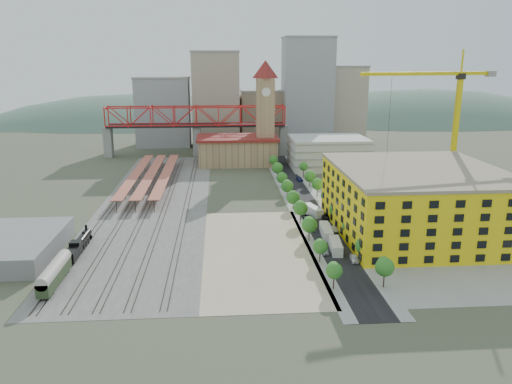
{
  "coord_description": "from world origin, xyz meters",
  "views": [
    {
      "loc": [
        -13.43,
        -152.09,
        47.69
      ],
      "look_at": [
        -2.9,
        -9.59,
        10.0
      ],
      "focal_mm": 35.0,
      "sensor_mm": 36.0,
      "label": 1
    }
  ],
  "objects": [
    {
      "name": "dirt_lot",
      "position": [
        -4.0,
        -31.5,
        0.03
      ],
      "size": [
        28.0,
        67.0,
        0.06
      ],
      "primitive_type": "cube",
      "color": "tan",
      "rests_on": "ground"
    },
    {
      "name": "car_0",
      "position": [
        13.0,
        -35.01,
        0.65
      ],
      "size": [
        2.04,
        3.99,
        1.3
      ],
      "primitive_type": "imported",
      "rotation": [
        0.0,
        0.0,
        -0.14
      ],
      "color": "#B8B8B8",
      "rests_on": "ground"
    },
    {
      "name": "site_trailer_a",
      "position": [
        16.0,
        -33.07,
        1.35
      ],
      "size": [
        3.63,
        10.11,
        2.71
      ],
      "primitive_type": "cube",
      "rotation": [
        0.0,
        0.0,
        -0.11
      ],
      "color": "silver",
      "rests_on": "ground"
    },
    {
      "name": "platform_canopies",
      "position": [
        -41.0,
        45.0,
        3.99
      ],
      "size": [
        16.0,
        80.0,
        4.12
      ],
      "color": "#B85C46",
      "rests_on": "ground"
    },
    {
      "name": "locomotive",
      "position": [
        -50.0,
        -28.4,
        1.86
      ],
      "size": [
        2.58,
        19.9,
        4.97
      ],
      "color": "black",
      "rests_on": "ground"
    },
    {
      "name": "truss_bridge",
      "position": [
        -25.0,
        105.0,
        18.86
      ],
      "size": [
        94.0,
        9.6,
        25.6
      ],
      "color": "gray",
      "rests_on": "ground"
    },
    {
      "name": "car_5",
      "position": [
        19.0,
        -17.89,
        0.69
      ],
      "size": [
        1.87,
        4.32,
        1.38
      ],
      "primitive_type": "imported",
      "rotation": [
        0.0,
        0.0,
        0.1
      ],
      "color": "#A0A1A5",
      "rests_on": "ground"
    },
    {
      "name": "sidewalk_east",
      "position": [
        21.5,
        15.0,
        0.02
      ],
      "size": [
        3.0,
        170.0,
        0.04
      ],
      "primitive_type": "cube",
      "color": "gray",
      "rests_on": "ground"
    },
    {
      "name": "coach",
      "position": [
        -50.0,
        -48.4,
        2.77
      ],
      "size": [
        2.86,
        16.58,
        5.2
      ],
      "color": "#29371E",
      "rests_on": "ground"
    },
    {
      "name": "car_6",
      "position": [
        19.0,
        -5.84,
        0.73
      ],
      "size": [
        3.03,
        5.5,
        1.46
      ],
      "primitive_type": "imported",
      "rotation": [
        0.0,
        0.0,
        0.12
      ],
      "color": "black",
      "rests_on": "ground"
    },
    {
      "name": "rail_tracks",
      "position": [
        -37.8,
        17.5,
        0.15
      ],
      "size": [
        26.56,
        160.0,
        0.18
      ],
      "color": "#382B23",
      "rests_on": "ground"
    },
    {
      "name": "car_4",
      "position": [
        19.0,
        -40.34,
        0.78
      ],
      "size": [
        2.32,
        4.73,
        1.55
      ],
      "primitive_type": "imported",
      "rotation": [
        0.0,
        0.0,
        -0.11
      ],
      "color": "white",
      "rests_on": "ground"
    },
    {
      "name": "warehouse",
      "position": [
        -66.0,
        -30.0,
        2.5
      ],
      "size": [
        22.0,
        32.0,
        5.0
      ],
      "primitive_type": "cube",
      "color": "gray",
      "rests_on": "ground"
    },
    {
      "name": "car_3",
      "position": [
        13.0,
        13.79,
        0.74
      ],
      "size": [
        2.55,
        5.3,
        1.49
      ],
      "primitive_type": "imported",
      "rotation": [
        0.0,
        0.0,
        0.09
      ],
      "color": "navy",
      "rests_on": "ground"
    },
    {
      "name": "car_2",
      "position": [
        13.0,
        -5.38,
        0.7
      ],
      "size": [
        2.91,
        5.26,
        1.39
      ],
      "primitive_type": "imported",
      "rotation": [
        0.0,
        0.0,
        0.12
      ],
      "color": "black",
      "rests_on": "ground"
    },
    {
      "name": "clock_tower",
      "position": [
        8.0,
        79.99,
        28.7
      ],
      "size": [
        12.0,
        12.0,
        52.0
      ],
      "color": "tan",
      "rests_on": "ground"
    },
    {
      "name": "site_trailer_c",
      "position": [
        16.0,
        -20.37,
        1.3
      ],
      "size": [
        3.29,
        9.69,
        2.6
      ],
      "primitive_type": "cube",
      "rotation": [
        0.0,
        0.0,
        -0.08
      ],
      "color": "silver",
      "rests_on": "ground"
    },
    {
      "name": "skyline",
      "position": [
        7.47,
        142.31,
        22.81
      ],
      "size": [
        133.0,
        46.0,
        60.0
      ],
      "color": "#9EA0A3",
      "rests_on": "ground"
    },
    {
      "name": "car_1",
      "position": [
        13.0,
        -16.37,
        0.72
      ],
      "size": [
        1.84,
        4.47,
        1.44
      ],
      "primitive_type": "imported",
      "rotation": [
        0.0,
        0.0,
        -0.07
      ],
      "color": "#AFB0B5",
      "rests_on": "ground"
    },
    {
      "name": "construction_building",
      "position": [
        42.0,
        -20.0,
        9.41
      ],
      "size": [
        44.6,
        50.6,
        18.8
      ],
      "color": "yellow",
      "rests_on": "ground"
    },
    {
      "name": "parking_garage",
      "position": [
        36.0,
        70.0,
        7.0
      ],
      "size": [
        34.0,
        26.0,
        14.0
      ],
      "primitive_type": "cube",
      "color": "silver",
      "rests_on": "ground"
    },
    {
      "name": "tower_crane",
      "position": [
        61.32,
        6.54,
        31.59
      ],
      "size": [
        47.39,
        10.85,
        51.2
      ],
      "color": "yellow",
      "rests_on": "ground"
    },
    {
      "name": "distant_hills",
      "position": [
        45.28,
        260.0,
        -79.54
      ],
      "size": [
        647.0,
        264.0,
        227.0
      ],
      "color": "#4C6B59",
      "rests_on": "ground"
    },
    {
      "name": "site_trailer_d",
      "position": [
        16.0,
        -1.33,
        1.34
      ],
      "size": [
        5.21,
        10.16,
        2.69
      ],
      "primitive_type": "cube",
      "rotation": [
        0.0,
        0.0,
        0.28
      ],
      "color": "silver",
      "rests_on": "ground"
    },
    {
      "name": "ballast_strip",
      "position": [
        -36.0,
        17.5,
        0.03
      ],
      "size": [
        36.0,
        165.0,
        0.06
      ],
      "primitive_type": "cube",
      "color": "#605E59",
      "rests_on": "ground"
    },
    {
      "name": "car_7",
      "position": [
        19.0,
        44.82,
        0.74
      ],
      "size": [
        2.77,
        5.33,
        1.48
      ],
      "primitive_type": "imported",
      "rotation": [
        0.0,
        0.0,
        0.14
      ],
      "color": "navy",
      "rests_on": "ground"
    },
    {
      "name": "street_asphalt",
      "position": [
        16.0,
        15.0,
        0.03
      ],
      "size": [
        12.0,
        170.0,
        0.06
      ],
      "primitive_type": "cube",
      "color": "black",
      "rests_on": "ground"
    },
    {
      "name": "ground",
      "position": [
        0.0,
        0.0,
        0.0
      ],
      "size": [
        400.0,
        400.0,
        0.0
      ],
      "primitive_type": "plane",
      "color": "#474C38",
      "rests_on": "ground"
    },
    {
      "name": "site_trailer_b",
      "position": [
        16.0,
        -22.39,
        1.32
      ],
      "size": [
        3.38,
        9.86,
        2.65
      ],
      "primitive_type": "cube",
      "rotation": [
        0.0,
        0.0,
        -0.09
      ],
      "color": "silver",
      "rests_on": "ground"
    },
    {
      "name": "street_trees",
      "position": [
        16.0,
        5.0,
        0.0
      ],
      "size": [
        15.4,
        124.4,
        8.0
      ],
      "color": "#2D6F21",
      "rests_on": "ground"
    },
    {
      "name": "sidewalk_west",
      "position": [
        10.5,
        15.0,
        0.02
      ],
      "size": [
        3.0,
        170.0,
        0.04
      ],
      "primitive_type": "cube",
      "color": "gray",
      "rests_on": "ground"
    },
    {
      "name": "station_hall",
      "position": [
        -5.0,
        82.0,
        6.67
      ],
      "size": [
        38.0,
        24.0,
        13.1
      ],
      "color": "tan",
      "rests_on": "ground"
    },
    {
      "name": "construction_pad",
      "position": [
        45.0,
        -20.0,
        0.03
      ],
      "size": [
        50.0,
        90.0,
        0.06
      ],
      "primitive_type": "cube",
      "color": "gray",
      "rests_on": "ground"
    }
  ]
}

